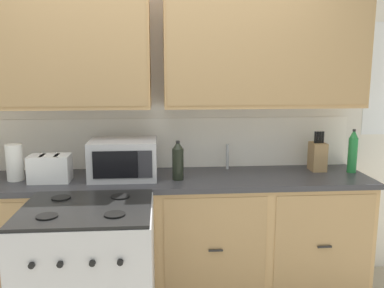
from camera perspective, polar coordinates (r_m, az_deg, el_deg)
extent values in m
cube|color=white|center=(3.30, -4.70, 1.78)|extent=(4.28, 0.05, 2.46)
cube|color=white|center=(3.29, -4.68, 0.11)|extent=(3.08, 0.01, 0.40)
cube|color=tan|center=(3.18, -19.79, 13.21)|extent=(1.49, 0.34, 0.95)
cube|color=#A58052|center=(3.02, -20.68, 13.34)|extent=(1.46, 0.01, 0.89)
cube|color=tan|center=(3.17, 10.04, 13.66)|extent=(1.49, 0.34, 0.95)
cube|color=#A58052|center=(3.01, 10.89, 13.82)|extent=(1.46, 0.01, 0.89)
cube|color=black|center=(3.41, -4.41, -19.03)|extent=(3.02, 0.48, 0.10)
cube|color=tan|center=(3.19, -4.53, -12.24)|extent=(3.08, 0.60, 0.80)
cube|color=#A88354|center=(2.94, -12.32, -14.51)|extent=(0.71, 0.01, 0.73)
cube|color=black|center=(2.93, -12.35, -14.72)|extent=(0.10, 0.01, 0.01)
cube|color=#A88354|center=(2.93, 3.27, -14.32)|extent=(0.71, 0.01, 0.73)
cube|color=black|center=(2.92, 3.31, -14.53)|extent=(0.10, 0.01, 0.01)
cube|color=#A88354|center=(3.12, 17.82, -13.22)|extent=(0.71, 0.01, 0.73)
cube|color=black|center=(3.11, 17.92, -13.41)|extent=(0.10, 0.01, 0.01)
cube|color=#333338|center=(3.05, -4.64, -4.96)|extent=(3.11, 0.63, 0.04)
cube|color=#A8AAAF|center=(3.12, 5.42, -4.51)|extent=(0.56, 0.38, 0.02)
cube|color=#B7B7BC|center=(2.67, -13.95, -18.19)|extent=(0.76, 0.66, 0.92)
cube|color=black|center=(2.48, -14.43, -8.61)|extent=(0.74, 0.65, 0.02)
cylinder|color=black|center=(2.37, -19.46, -9.46)|extent=(0.12, 0.12, 0.01)
cylinder|color=black|center=(2.30, -10.66, -9.61)|extent=(0.12, 0.12, 0.01)
cylinder|color=black|center=(2.66, -17.70, -7.15)|extent=(0.12, 0.12, 0.01)
cylinder|color=black|center=(2.61, -9.91, -7.20)|extent=(0.12, 0.12, 0.01)
cylinder|color=black|center=(2.29, -21.36, -15.42)|extent=(0.03, 0.02, 0.03)
cylinder|color=black|center=(2.26, -17.83, -15.62)|extent=(0.03, 0.02, 0.03)
cylinder|color=black|center=(2.23, -13.66, -15.78)|extent=(0.03, 0.02, 0.03)
cylinder|color=black|center=(2.21, -9.93, -15.86)|extent=(0.03, 0.02, 0.03)
cube|color=#B7B7BC|center=(3.03, -9.47, -2.05)|extent=(0.48, 0.36, 0.28)
cube|color=black|center=(2.86, -10.58, -2.86)|extent=(0.31, 0.01, 0.19)
cube|color=#28282D|center=(2.84, -6.50, -2.81)|extent=(0.10, 0.01, 0.19)
cube|color=white|center=(3.07, -19.07, -3.21)|extent=(0.28, 0.18, 0.19)
cube|color=black|center=(3.06, -20.08, -1.55)|extent=(0.02, 0.13, 0.01)
cube|color=black|center=(3.04, -18.26, -1.54)|extent=(0.02, 0.13, 0.01)
cube|color=#9C794E|center=(3.35, 17.01, -1.69)|extent=(0.11, 0.14, 0.22)
cylinder|color=black|center=(3.31, 16.73, 0.89)|extent=(0.02, 0.02, 0.09)
cylinder|color=black|center=(3.31, 17.05, 0.89)|extent=(0.02, 0.02, 0.09)
cylinder|color=black|center=(3.32, 17.37, 0.90)|extent=(0.02, 0.02, 0.09)
cylinder|color=black|center=(3.33, 17.69, 0.90)|extent=(0.02, 0.02, 0.09)
cylinder|color=#B2B5BA|center=(3.27, 4.92, -1.75)|extent=(0.02, 0.02, 0.20)
cylinder|color=white|center=(3.18, -23.37, -2.36)|extent=(0.12, 0.12, 0.26)
cylinder|color=#237A38|center=(3.38, 21.35, -1.46)|extent=(0.07, 0.07, 0.27)
cone|color=#237A38|center=(3.35, 21.54, 1.35)|extent=(0.06, 0.06, 0.07)
cylinder|color=black|center=(3.34, 21.57, 1.78)|extent=(0.02, 0.02, 0.02)
cylinder|color=black|center=(2.95, -1.96, -2.81)|extent=(0.08, 0.08, 0.23)
cone|color=black|center=(2.92, -1.98, -0.11)|extent=(0.07, 0.07, 0.06)
cylinder|color=black|center=(2.91, -1.98, 0.28)|extent=(0.03, 0.03, 0.02)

